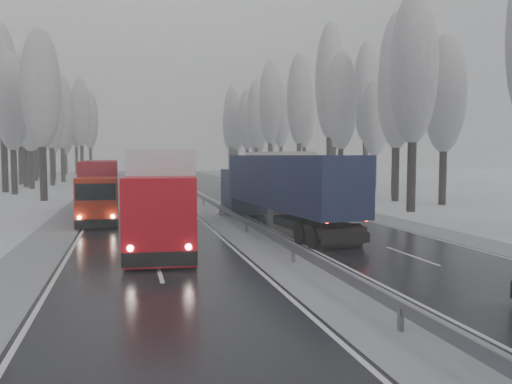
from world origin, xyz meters
name	(u,v)px	position (x,y,z in m)	size (l,w,h in m)	color
carriageway_right	(283,211)	(5.25, 30.00, 0.01)	(7.50, 200.00, 0.03)	black
carriageway_left	(143,215)	(-5.25, 30.00, 0.01)	(7.50, 200.00, 0.03)	black
median_slush	(215,212)	(0.00, 30.00, 0.02)	(3.00, 200.00, 0.04)	#97999E
shoulder_right	(342,209)	(10.20, 30.00, 0.02)	(2.40, 200.00, 0.04)	#97999E
shoulder_left	(70,217)	(-10.20, 30.00, 0.02)	(2.40, 200.00, 0.04)	#97999E
median_guardrail	(215,205)	(0.00, 29.99, 0.60)	(0.12, 200.00, 0.76)	slate
tree_18	(414,69)	(14.51, 27.03, 10.70)	(3.60, 3.60, 16.58)	black
tree_19	(445,95)	(20.02, 31.03, 9.42)	(3.60, 3.60, 14.57)	black
tree_20	(397,91)	(17.90, 35.17, 10.14)	(3.60, 3.60, 15.71)	black
tree_21	(397,78)	(20.12, 39.17, 12.00)	(3.60, 3.60, 18.62)	black
tree_22	(341,102)	(17.02, 45.60, 10.24)	(3.60, 3.60, 15.86)	black
tree_23	(375,119)	(23.31, 49.60, 8.77)	(3.60, 3.60, 13.55)	black
tree_24	(330,82)	(17.90, 51.02, 13.19)	(3.60, 3.60, 20.49)	black
tree_25	(366,93)	(24.81, 55.02, 12.52)	(3.60, 3.60, 19.44)	black
tree_26	(299,100)	(17.56, 61.27, 12.10)	(3.60, 3.60, 18.78)	black
tree_27	(335,109)	(24.72, 65.27, 11.36)	(3.60, 3.60, 17.62)	black
tree_28	(270,104)	(16.34, 71.95, 12.64)	(3.60, 3.60, 19.62)	black
tree_29	(304,113)	(23.71, 75.95, 11.67)	(3.60, 3.60, 18.11)	black
tree_30	(256,115)	(16.56, 81.70, 11.52)	(3.60, 3.60, 17.86)	black
tree_31	(281,115)	(22.48, 85.70, 11.97)	(3.60, 3.60, 18.58)	black
tree_32	(247,120)	(16.63, 89.21, 11.18)	(3.60, 3.60, 17.33)	black
tree_33	(257,131)	(19.77, 93.21, 9.26)	(3.60, 3.60, 14.33)	black
tree_34	(235,121)	(15.73, 96.32, 11.37)	(3.60, 3.60, 17.63)	black
tree_35	(272,121)	(24.94, 100.32, 11.77)	(3.60, 3.60, 18.25)	black
tree_36	(232,117)	(17.04, 106.16, 13.02)	(3.60, 3.60, 20.23)	black
tree_37	(257,129)	(24.02, 110.16, 10.56)	(3.60, 3.60, 16.37)	black
tree_38	(230,126)	(18.73, 116.73, 11.59)	(3.60, 3.60, 17.97)	black
tree_39	(237,131)	(21.55, 120.73, 10.45)	(3.60, 3.60, 16.19)	black
tree_62	(41,89)	(-13.94, 43.73, 10.36)	(3.60, 3.60, 16.04)	black
tree_64	(12,103)	(-18.26, 52.71, 9.96)	(3.60, 3.60, 15.42)	black
tree_65	(2,83)	(-20.05, 56.71, 12.55)	(3.60, 3.60, 19.48)	black
tree_66	(30,111)	(-18.16, 62.35, 9.84)	(3.60, 3.60, 15.23)	black
tree_67	(24,105)	(-19.54, 66.35, 11.03)	(3.60, 3.60, 17.09)	black
tree_68	(51,109)	(-16.58, 69.11, 10.75)	(3.60, 3.60, 16.65)	black
tree_69	(19,99)	(-21.42, 73.11, 12.46)	(3.60, 3.60, 19.35)	black
tree_70	(62,113)	(-16.33, 79.19, 11.03)	(3.60, 3.60, 17.09)	black
tree_71	(34,105)	(-21.09, 83.19, 12.63)	(3.60, 3.60, 19.61)	black
tree_72	(53,124)	(-18.93, 88.54, 9.76)	(3.60, 3.60, 15.11)	black
tree_73	(39,118)	(-21.82, 92.54, 11.11)	(3.60, 3.60, 17.22)	black
tree_74	(81,113)	(-15.07, 99.33, 12.67)	(3.60, 3.60, 19.68)	black
tree_75	(35,117)	(-24.20, 103.33, 11.99)	(3.60, 3.60, 18.60)	black
tree_76	(90,120)	(-14.05, 108.72, 11.95)	(3.60, 3.60, 18.55)	black
tree_77	(65,133)	(-19.66, 112.72, 9.26)	(3.60, 3.60, 14.32)	black
tree_78	(76,119)	(-17.56, 115.31, 12.59)	(3.60, 3.60, 19.55)	black
tree_79	(65,127)	(-20.33, 119.31, 11.01)	(3.60, 3.60, 17.07)	black
truck_blue_box	(280,186)	(2.31, 21.31, 2.49)	(4.16, 16.80, 4.27)	#1B2744
truck_cream_box	(273,172)	(7.29, 39.49, 2.67)	(3.30, 17.95, 4.58)	#9D978B
box_truck_distant	(185,172)	(3.80, 84.07, 1.32)	(2.36, 7.02, 2.60)	silver
truck_red_white	(165,187)	(-4.41, 19.74, 2.62)	(4.49, 17.63, 4.48)	#B90A14
truck_red_red	(100,183)	(-8.20, 30.79, 2.26)	(2.64, 15.13, 3.87)	#9B1A08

